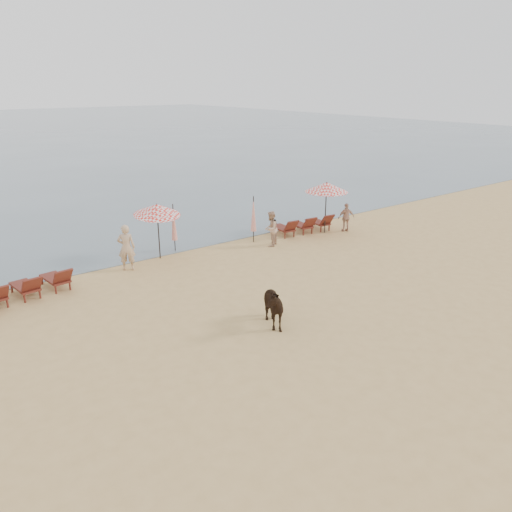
% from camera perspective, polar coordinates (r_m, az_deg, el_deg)
% --- Properties ---
extents(ground, '(120.00, 120.00, 0.00)m').
position_cam_1_polar(ground, '(16.05, 10.89, -8.45)').
color(ground, tan).
rests_on(ground, ground).
extents(lounger_cluster_left, '(4.19, 2.19, 0.64)m').
position_cam_1_polar(lounger_cluster_left, '(19.61, -26.24, -3.52)').
color(lounger_cluster_left, '#5B1D15').
rests_on(lounger_cluster_left, ground).
extents(lounger_cluster_right, '(3.07, 2.02, 0.64)m').
position_cam_1_polar(lounger_cluster_right, '(25.83, 5.42, 3.62)').
color(lounger_cluster_right, '#5B1D15').
rests_on(lounger_cluster_right, ground).
extents(umbrella_open_left_b, '(2.00, 2.04, 2.55)m').
position_cam_1_polar(umbrella_open_left_b, '(21.86, -11.25, 5.23)').
color(umbrella_open_left_b, black).
rests_on(umbrella_open_left_b, ground).
extents(umbrella_open_right, '(2.17, 2.17, 2.64)m').
position_cam_1_polar(umbrella_open_right, '(25.53, 8.07, 7.80)').
color(umbrella_open_right, black).
rests_on(umbrella_open_right, ground).
extents(umbrella_closed_left, '(0.27, 0.27, 2.22)m').
position_cam_1_polar(umbrella_closed_left, '(22.89, -9.39, 3.80)').
color(umbrella_closed_left, black).
rests_on(umbrella_closed_left, ground).
extents(umbrella_closed_right, '(0.28, 0.28, 2.27)m').
position_cam_1_polar(umbrella_closed_right, '(23.95, -0.29, 4.82)').
color(umbrella_closed_right, black).
rests_on(umbrella_closed_right, ground).
extents(cow, '(1.25, 1.81, 1.40)m').
position_cam_1_polar(cow, '(15.83, 1.55, -5.66)').
color(cow, black).
rests_on(cow, ground).
extents(beachgoer_left, '(0.84, 0.75, 1.94)m').
position_cam_1_polar(beachgoer_left, '(21.09, -14.60, 0.95)').
color(beachgoer_left, tan).
rests_on(beachgoer_left, ground).
extents(beachgoer_right_a, '(1.03, 0.98, 1.68)m').
position_cam_1_polar(beachgoer_right_a, '(23.52, 1.72, 3.13)').
color(beachgoer_right_a, tan).
rests_on(beachgoer_right_a, ground).
extents(beachgoer_right_b, '(0.94, 0.68, 1.48)m').
position_cam_1_polar(beachgoer_right_b, '(26.30, 10.27, 4.36)').
color(beachgoer_right_b, tan).
rests_on(beachgoer_right_b, ground).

